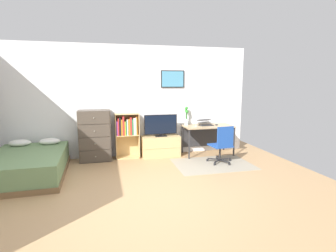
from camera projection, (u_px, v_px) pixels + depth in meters
The scene contains 14 objects.
ground_plane at pixel (142, 195), 4.24m from camera, with size 7.20×7.20×0.00m, color tan.
wall_back_with_posters at pixel (128, 101), 6.35m from camera, with size 6.12×0.09×2.70m.
area_rug at pixel (213, 164), 5.84m from camera, with size 1.70×1.20×0.01m, color #9E937F.
bed at pixel (28, 165), 5.04m from camera, with size 1.43×2.06×0.59m.
dresser at pixel (95, 136), 6.03m from camera, with size 0.72×0.46×1.19m.
bookshelf at pixel (127, 131), 6.24m from camera, with size 0.56×0.30×1.09m.
tv_stand at pixel (161, 146), 6.46m from camera, with size 0.94×0.41×0.51m.
television at pixel (161, 126), 6.35m from camera, with size 0.81×0.16×0.53m.
desk at pixel (207, 130), 6.65m from camera, with size 1.23×0.63×0.74m.
office_chair at pixel (222, 144), 5.82m from camera, with size 0.57×0.58×0.86m.
laptop at pixel (205, 123), 6.64m from camera, with size 0.37×0.40×0.15m.
computer_mouse at pixel (217, 125), 6.60m from camera, with size 0.06×0.10×0.03m, color #262628.
bamboo_vase at pixel (187, 115), 6.61m from camera, with size 0.10×0.09×0.47m.
wine_glass at pixel (196, 121), 6.43m from camera, with size 0.07×0.07×0.18m.
Camera 1 is at (-0.54, -3.99, 1.79)m, focal length 27.84 mm.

